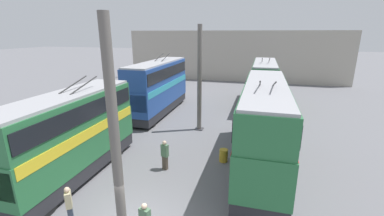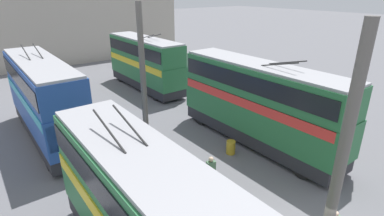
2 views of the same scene
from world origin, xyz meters
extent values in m
cube|color=#A8A093|center=(34.86, 0.00, 4.09)|extent=(0.50, 36.00, 8.18)
cylinder|color=#605B56|center=(-0.86, 0.00, 4.23)|extent=(0.36, 0.36, 8.46)
cylinder|color=#605B56|center=(11.62, 0.00, 4.23)|extent=(0.36, 0.36, 8.46)
cube|color=#333338|center=(11.62, 0.00, 0.04)|extent=(0.65, 0.65, 0.08)
cylinder|color=black|center=(10.87, -6.10, 0.51)|extent=(1.02, 0.30, 1.02)
cylinder|color=black|center=(10.87, -4.00, 0.51)|extent=(1.02, 0.30, 1.02)
cylinder|color=black|center=(2.59, -6.10, 0.51)|extent=(1.02, 0.30, 1.02)
cylinder|color=black|center=(2.59, -4.00, 0.51)|extent=(1.02, 0.30, 1.02)
cube|color=#28282D|center=(6.63, -5.05, 0.67)|extent=(11.05, 2.45, 0.78)
cube|color=#286B3D|center=(6.63, -5.05, 2.13)|extent=(11.28, 2.50, 2.13)
cube|color=red|center=(6.63, -5.05, 2.92)|extent=(10.94, 2.54, 0.55)
cube|color=#286B3D|center=(6.63, -5.05, 4.06)|extent=(11.17, 2.42, 1.74)
cube|color=black|center=(6.63, -5.05, 4.15)|extent=(10.83, 2.51, 0.96)
cube|color=#9E9EA3|center=(6.63, -5.05, 5.00)|extent=(11.05, 2.25, 0.14)
cube|color=black|center=(12.21, -5.05, 2.34)|extent=(0.12, 2.30, 1.36)
cylinder|color=#282828|center=(5.22, -5.40, 5.36)|extent=(2.35, 0.07, 0.65)
cylinder|color=#282828|center=(5.22, -4.70, 5.36)|extent=(2.35, 0.07, 0.65)
cylinder|color=black|center=(24.30, -6.10, 0.47)|extent=(0.94, 0.30, 0.94)
cylinder|color=black|center=(24.30, -4.00, 0.47)|extent=(0.94, 0.30, 0.94)
cylinder|color=black|center=(17.08, -6.10, 0.47)|extent=(0.94, 0.30, 0.94)
cylinder|color=black|center=(17.08, -4.00, 0.47)|extent=(0.94, 0.30, 0.94)
cube|color=#28282D|center=(20.59, -5.05, 0.64)|extent=(10.01, 2.45, 0.76)
cube|color=#286B3D|center=(20.59, -5.05, 1.98)|extent=(10.22, 2.50, 1.92)
cube|color=yellow|center=(20.59, -5.05, 2.66)|extent=(9.91, 2.54, 0.55)
cube|color=#286B3D|center=(20.59, -5.05, 3.83)|extent=(10.12, 2.42, 1.78)
cube|color=black|center=(20.59, -5.05, 3.91)|extent=(9.81, 2.51, 0.98)
cube|color=#9E9EA3|center=(20.59, -5.05, 4.78)|extent=(10.01, 2.25, 0.14)
cube|color=black|center=(25.64, -5.05, 2.17)|extent=(0.12, 2.30, 1.23)
cylinder|color=#282828|center=(19.32, -5.40, 5.14)|extent=(2.35, 0.07, 0.65)
cylinder|color=#282828|center=(19.32, -4.70, 5.14)|extent=(2.35, 0.07, 0.65)
cylinder|color=black|center=(5.63, 4.00, 0.46)|extent=(0.92, 0.30, 0.92)
cube|color=yellow|center=(2.71, 5.05, 2.72)|extent=(8.77, 2.54, 0.55)
cube|color=#286B3D|center=(2.71, 5.05, 3.80)|extent=(8.95, 2.42, 1.61)
cube|color=black|center=(2.71, 5.05, 3.88)|extent=(8.68, 2.51, 0.89)
cube|color=#9E9EA3|center=(2.71, 5.05, 4.67)|extent=(8.86, 2.25, 0.14)
cylinder|color=#282828|center=(3.84, 4.70, 5.04)|extent=(2.35, 0.07, 0.65)
cylinder|color=#282828|center=(3.84, 5.40, 5.04)|extent=(2.35, 0.07, 0.65)
cylinder|color=black|center=(11.26, 4.00, 0.47)|extent=(0.93, 0.30, 0.93)
cylinder|color=black|center=(11.26, 6.10, 0.47)|extent=(0.93, 0.30, 0.93)
cylinder|color=black|center=(18.84, 4.00, 0.47)|extent=(0.93, 0.30, 0.93)
cylinder|color=black|center=(18.84, 6.10, 0.47)|extent=(0.93, 0.30, 0.93)
cube|color=#28282D|center=(15.15, 5.05, 0.64)|extent=(10.38, 2.45, 0.76)
cube|color=#234793|center=(15.15, 5.05, 2.12)|extent=(10.59, 2.50, 2.20)
cube|color=teal|center=(15.15, 5.05, 2.94)|extent=(10.27, 2.54, 0.55)
cube|color=#234793|center=(15.15, 5.05, 4.11)|extent=(10.48, 2.42, 1.79)
cube|color=black|center=(15.15, 5.05, 4.20)|extent=(10.16, 2.51, 0.99)
cube|color=#9E9EA3|center=(15.15, 5.05, 5.08)|extent=(10.38, 2.25, 0.14)
cube|color=black|center=(9.92, 5.05, 2.33)|extent=(0.12, 2.30, 1.41)
cylinder|color=#282828|center=(16.47, 4.70, 5.44)|extent=(2.35, 0.07, 0.65)
cylinder|color=#282828|center=(16.47, 5.40, 5.44)|extent=(2.35, 0.07, 0.65)
sphere|color=beige|center=(-0.68, -0.88, 1.60)|extent=(0.22, 0.22, 0.22)
cube|color=#473D33|center=(4.68, 0.39, 0.42)|extent=(0.27, 0.34, 0.85)
cube|color=#4C7051|center=(4.68, 0.39, 1.22)|extent=(0.34, 0.47, 0.74)
sphere|color=beige|center=(4.68, 0.39, 1.71)|extent=(0.24, 0.24, 0.24)
cylinder|color=#B28E23|center=(6.57, -2.81, 0.41)|extent=(0.53, 0.53, 0.81)
cylinder|color=#B28E23|center=(6.57, -2.81, 0.41)|extent=(0.56, 0.56, 0.04)
camera|label=1|loc=(-8.07, -4.73, 7.80)|focal=24.00mm
camera|label=2|loc=(-4.34, 8.40, 9.10)|focal=28.00mm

